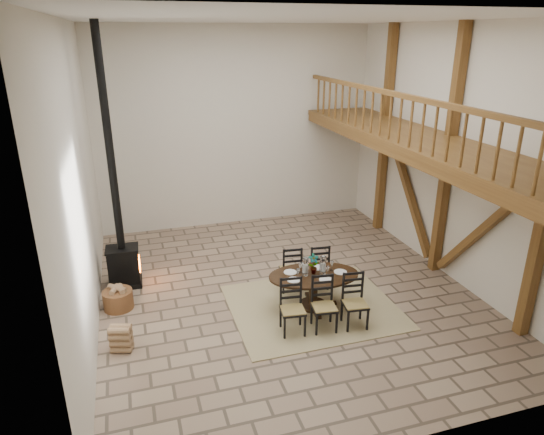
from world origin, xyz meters
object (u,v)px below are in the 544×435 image
object	(u,v)px
wood_stove	(120,233)
log_basket	(118,299)
dining_table	(315,292)
log_stack	(121,338)

from	to	relation	value
wood_stove	log_basket	world-z (taller)	wood_stove
dining_table	log_stack	distance (m)	3.41
dining_table	log_basket	size ratio (longest dim) A/B	3.64
wood_stove	log_stack	world-z (taller)	wood_stove
log_basket	log_stack	world-z (taller)	log_stack
dining_table	log_basket	xyz separation A→B (m)	(-3.44, 1.12, -0.19)
wood_stove	log_basket	bearing A→B (deg)	-97.16
log_basket	log_stack	distance (m)	1.36
wood_stove	log_basket	distance (m)	1.29
wood_stove	log_basket	size ratio (longest dim) A/B	9.22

